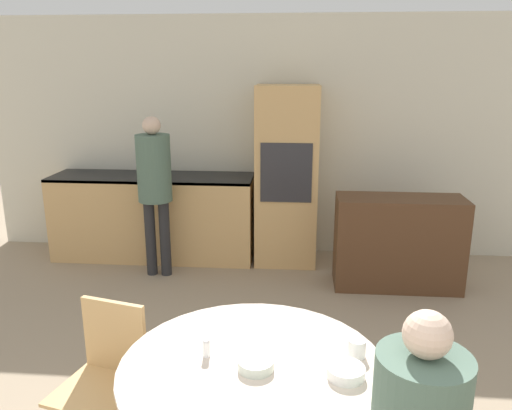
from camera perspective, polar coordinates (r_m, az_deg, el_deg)
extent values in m
cube|color=beige|center=(5.58, 1.38, 7.66)|extent=(6.36, 0.05, 2.60)
cube|color=tan|center=(5.63, -11.56, -1.31)|extent=(2.19, 0.60, 0.92)
cube|color=black|center=(5.52, -11.80, 3.14)|extent=(2.19, 0.60, 0.03)
cube|color=tan|center=(5.30, 3.53, 3.31)|extent=(0.64, 0.58, 1.89)
cube|color=#28282D|center=(4.99, 3.46, 3.67)|extent=(0.52, 0.01, 0.60)
cube|color=#51331E|center=(4.95, 15.93, -4.16)|extent=(1.18, 0.45, 0.89)
cylinder|color=beige|center=(2.36, -0.37, -18.08)|extent=(1.21, 1.21, 0.03)
cylinder|color=tan|center=(3.21, -18.02, -20.51)|extent=(0.04, 0.04, 0.41)
cube|color=tan|center=(2.90, -17.71, -19.52)|extent=(0.49, 0.49, 0.02)
cube|color=tan|center=(2.91, -15.84, -14.19)|extent=(0.38, 0.12, 0.41)
sphere|color=beige|center=(1.91, 19.00, -13.81)|extent=(0.18, 0.18, 0.18)
cylinder|color=#262628|center=(5.16, -11.96, -3.69)|extent=(0.11, 0.11, 0.78)
cylinder|color=#262628|center=(5.12, -10.36, -3.75)|extent=(0.11, 0.11, 0.78)
cylinder|color=#4C6656|center=(4.96, -11.59, 4.15)|extent=(0.33, 0.33, 0.65)
sphere|color=beige|center=(4.90, -11.85, 8.90)|extent=(0.18, 0.18, 0.18)
cylinder|color=white|center=(2.43, 11.46, -15.73)|extent=(0.08, 0.08, 0.09)
cylinder|color=silver|center=(2.31, -0.01, -17.77)|extent=(0.16, 0.16, 0.05)
cylinder|color=white|center=(2.29, 10.22, -18.26)|extent=(0.17, 0.17, 0.05)
cylinder|color=white|center=(2.40, -5.68, -16.06)|extent=(0.03, 0.03, 0.07)
cylinder|color=silver|center=(2.38, -5.71, -15.16)|extent=(0.03, 0.03, 0.01)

